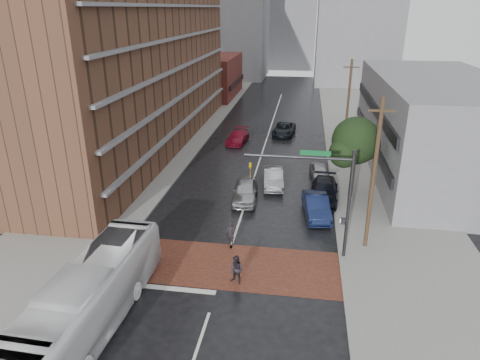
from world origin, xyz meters
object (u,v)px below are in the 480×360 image
(car_travel_b, at_px, (273,178))
(pedestrian_a, at_px, (230,233))
(car_parked_near, at_px, (316,206))
(car_parked_far, at_px, (320,172))
(car_parked_mid, at_px, (324,191))
(suv_travel, at_px, (284,129))
(car_travel_c, at_px, (238,137))
(transit_bus, at_px, (91,297))
(car_travel_a, at_px, (245,191))
(pedestrian_b, at_px, (237,270))

(car_travel_b, bearing_deg, pedestrian_a, -106.65)
(pedestrian_a, xyz_separation_m, car_parked_near, (5.72, 5.20, -0.05))
(car_parked_far, bearing_deg, car_travel_b, -156.55)
(car_travel_b, xyz_separation_m, car_parked_mid, (4.37, -2.32, -0.01))
(car_travel_b, relative_size, suv_travel, 0.91)
(car_parked_mid, relative_size, car_parked_far, 1.35)
(pedestrian_a, xyz_separation_m, car_travel_b, (2.02, 10.64, -0.07))
(suv_travel, xyz_separation_m, car_parked_far, (4.09, -14.42, -0.05))
(car_travel_c, relative_size, suv_travel, 0.93)
(car_travel_c, bearing_deg, transit_bus, -88.59)
(car_parked_far, bearing_deg, car_travel_a, -143.46)
(car_travel_a, relative_size, car_parked_near, 0.99)
(pedestrian_b, relative_size, car_parked_near, 0.36)
(car_travel_c, height_order, car_parked_near, car_parked_near)
(pedestrian_b, bearing_deg, car_travel_a, 117.85)
(transit_bus, relative_size, car_parked_near, 2.41)
(car_travel_b, distance_m, car_parked_near, 6.58)
(transit_bus, xyz_separation_m, car_parked_mid, (11.80, 17.01, -0.86))
(transit_bus, relative_size, suv_travel, 2.24)
(pedestrian_b, xyz_separation_m, car_travel_a, (-1.13, 11.46, -0.06))
(pedestrian_a, distance_m, car_parked_mid, 10.49)
(car_travel_a, height_order, car_parked_mid, car_travel_a)
(car_travel_c, bearing_deg, suv_travel, 44.29)
(car_parked_mid, bearing_deg, car_travel_c, 126.05)
(car_travel_b, xyz_separation_m, car_parked_near, (3.70, -5.44, 0.02))
(pedestrian_b, bearing_deg, car_parked_far, 95.93)
(transit_bus, relative_size, car_parked_far, 2.95)
(transit_bus, relative_size, car_travel_a, 2.44)
(car_parked_mid, distance_m, car_parked_far, 4.69)
(car_travel_c, relative_size, car_parked_mid, 0.91)
(pedestrian_b, distance_m, suv_travel, 31.63)
(car_travel_a, xyz_separation_m, car_parked_far, (6.16, 5.74, -0.14))
(suv_travel, xyz_separation_m, car_parked_near, (3.68, -22.22, 0.07))
(car_parked_far, bearing_deg, pedestrian_b, -112.77)
(car_travel_a, relative_size, car_travel_b, 1.01)
(pedestrian_b, xyz_separation_m, car_parked_far, (5.03, 17.20, -0.20))
(car_travel_c, xyz_separation_m, car_parked_near, (8.89, -18.02, 0.10))
(car_travel_b, distance_m, car_parked_mid, 4.95)
(car_parked_near, bearing_deg, car_parked_far, 79.47)
(pedestrian_a, distance_m, car_travel_c, 23.44)
(transit_bus, bearing_deg, car_parked_far, 63.82)
(car_travel_c, bearing_deg, pedestrian_a, -76.79)
(car_parked_mid, bearing_deg, car_parked_near, -98.69)
(transit_bus, bearing_deg, suv_travel, 80.16)
(car_parked_near, height_order, car_parked_mid, car_parked_near)
(transit_bus, distance_m, car_parked_near, 17.82)
(car_parked_near, bearing_deg, car_parked_mid, 70.35)
(car_parked_mid, bearing_deg, pedestrian_b, -109.56)
(car_parked_near, bearing_deg, pedestrian_a, -145.29)
(pedestrian_a, height_order, car_parked_far, pedestrian_a)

